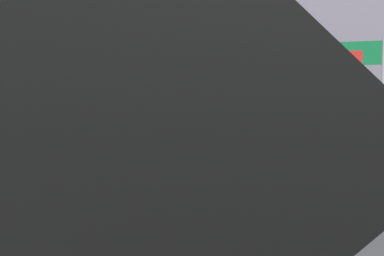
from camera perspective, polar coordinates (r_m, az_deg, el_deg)
roadwork_sign at (r=1.30m, az=-7.40°, el=-4.87°), size 1.63×0.06×2.33m
arrow_board_trailer at (r=13.18m, az=9.53°, el=-1.58°), size 1.59×1.94×2.70m
box_truck at (r=19.81m, az=16.46°, el=3.76°), size 2.70×7.58×3.23m
pickup_car at (r=8.85m, az=-7.41°, el=-2.69°), size 2.07×4.76×1.38m
highway_guide_sign at (r=27.55m, az=20.68°, el=7.05°), size 2.79×0.24×5.00m
far_building_block at (r=37.90m, az=19.04°, el=9.10°), size 19.31×9.31×10.82m
traffic_cone_mid_lane at (r=5.80m, az=5.42°, el=-9.55°), size 0.36×0.36×0.70m
traffic_cone_far_lane at (r=8.75m, az=8.22°, el=-4.91°), size 0.36×0.36×0.75m
traffic_cone_curbside at (r=11.19m, az=9.79°, el=-3.16°), size 0.36×0.36×0.72m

